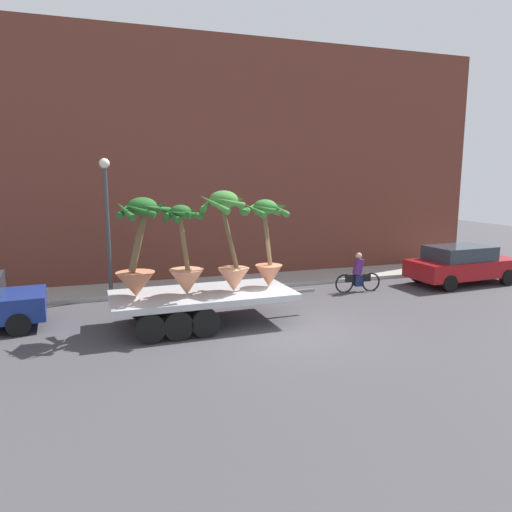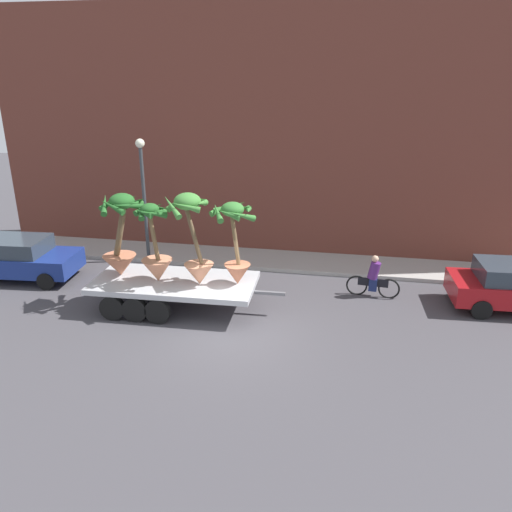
% 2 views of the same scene
% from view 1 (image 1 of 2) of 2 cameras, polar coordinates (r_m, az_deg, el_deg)
% --- Properties ---
extents(ground_plane, '(60.00, 60.00, 0.00)m').
position_cam_1_polar(ground_plane, '(13.58, 4.40, -8.99)').
color(ground_plane, '#423F44').
extents(sidewalk, '(24.00, 2.20, 0.15)m').
position_cam_1_polar(sidewalk, '(19.13, -2.63, -3.25)').
color(sidewalk, '#A39E99').
rests_on(sidewalk, ground).
extents(building_facade, '(24.00, 1.20, 9.99)m').
position_cam_1_polar(building_facade, '(20.31, -4.05, 11.47)').
color(building_facade, brown).
rests_on(building_facade, ground).
extents(flatbed_trailer, '(6.33, 2.62, 0.98)m').
position_cam_1_polar(flatbed_trailer, '(13.88, -7.48, -5.36)').
color(flatbed_trailer, '#B7BABF').
rests_on(flatbed_trailer, ground).
extents(potted_palm_rear, '(1.56, 1.52, 2.97)m').
position_cam_1_polar(potted_palm_rear, '(13.62, -3.32, 1.60)').
color(potted_palm_rear, tan).
rests_on(potted_palm_rear, flatbed_trailer).
extents(potted_palm_middle, '(1.17, 1.24, 2.59)m').
position_cam_1_polar(potted_palm_middle, '(13.44, -8.68, -0.59)').
color(potted_palm_middle, tan).
rests_on(potted_palm_middle, flatbed_trailer).
extents(potted_palm_front, '(1.53, 1.55, 2.69)m').
position_cam_1_polar(potted_palm_front, '(14.24, 1.33, 1.78)').
color(potted_palm_front, '#B26647').
rests_on(potted_palm_front, flatbed_trailer).
extents(potted_palm_extra, '(1.69, 1.67, 2.80)m').
position_cam_1_polar(potted_palm_extra, '(13.48, -14.16, 0.47)').
color(potted_palm_extra, '#C17251').
rests_on(potted_palm_extra, flatbed_trailer).
extents(cyclist, '(1.84, 0.38, 1.54)m').
position_cam_1_polar(cyclist, '(18.21, 12.37, -2.22)').
color(cyclist, black).
rests_on(cyclist, ground).
extents(parked_car, '(4.68, 2.15, 1.58)m').
position_cam_1_polar(parked_car, '(20.84, 23.86, -0.89)').
color(parked_car, maroon).
rests_on(parked_car, ground).
extents(street_lamp, '(0.36, 0.36, 4.83)m').
position_cam_1_polar(street_lamp, '(17.21, -17.79, 5.49)').
color(street_lamp, '#383D42').
rests_on(street_lamp, sidewalk).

